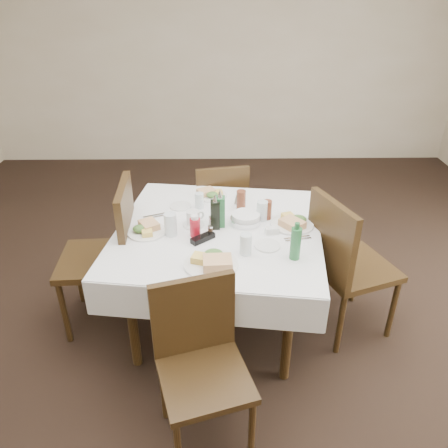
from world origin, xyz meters
name	(u,v)px	position (x,y,z in m)	size (l,w,h in m)	color
ground_plane	(228,341)	(0.00, 0.00, 0.00)	(7.00, 7.00, 0.00)	black
room_shell	(230,82)	(0.00, 0.00, 1.71)	(6.04, 7.04, 2.80)	#C7B596
dining_table	(218,239)	(-0.06, 0.22, 0.68)	(1.45, 1.45, 0.76)	black
chair_north	(220,206)	(-0.04, 1.03, 0.51)	(0.49, 0.49, 0.89)	black
chair_south	(200,354)	(-0.16, -0.62, 0.52)	(0.53, 0.53, 0.90)	black
chair_east	(343,259)	(0.74, 0.13, 0.57)	(0.61, 0.61, 1.01)	black
chair_west	(111,248)	(-0.78, 0.26, 0.59)	(0.52, 0.52, 1.04)	black
meal_north	(210,194)	(-0.12, 0.69, 0.78)	(0.23, 0.23, 0.05)	white
meal_south	(212,262)	(-0.10, -0.20, 0.79)	(0.30, 0.30, 0.07)	white
meal_east	(293,223)	(0.42, 0.24, 0.79)	(0.28, 0.28, 0.06)	white
meal_west	(146,229)	(-0.51, 0.18, 0.78)	(0.25, 0.25, 0.05)	white
side_plate_a	(181,206)	(-0.33, 0.52, 0.77)	(0.15, 0.15, 0.01)	white
side_plate_b	(267,246)	(0.23, -0.01, 0.77)	(0.15, 0.15, 0.01)	white
water_n	(199,201)	(-0.19, 0.51, 0.82)	(0.06, 0.06, 0.11)	silver
water_s	(246,244)	(0.09, -0.08, 0.83)	(0.07, 0.07, 0.13)	silver
water_e	(262,211)	(0.22, 0.33, 0.83)	(0.07, 0.07, 0.13)	silver
water_w	(171,224)	(-0.36, 0.14, 0.83)	(0.08, 0.08, 0.14)	silver
iced_tea_a	(241,200)	(0.10, 0.49, 0.83)	(0.06, 0.06, 0.13)	brown
iced_tea_b	(267,210)	(0.26, 0.34, 0.83)	(0.06, 0.06, 0.13)	brown
bread_basket	(246,219)	(0.12, 0.28, 0.79)	(0.20, 0.20, 0.07)	silver
oil_cruet_dark	(215,214)	(-0.08, 0.22, 0.87)	(0.06, 0.06, 0.24)	black
oil_cruet_green	(220,210)	(-0.05, 0.25, 0.87)	(0.06, 0.06, 0.26)	#296E3A
ketchup_bottle	(195,226)	(-0.21, 0.13, 0.83)	(0.06, 0.06, 0.14)	red
salt_shaker	(212,222)	(-0.11, 0.22, 0.80)	(0.04, 0.04, 0.08)	white
pepper_shaker	(210,231)	(-0.11, 0.12, 0.80)	(0.03, 0.03, 0.07)	#382619
coffee_mug	(194,219)	(-0.22, 0.26, 0.81)	(0.14, 0.14, 0.10)	white
sunglasses	(203,238)	(-0.16, 0.07, 0.78)	(0.15, 0.14, 0.03)	black
green_bottle	(296,243)	(0.37, -0.13, 0.86)	(0.06, 0.06, 0.23)	#296E3A
sugar_caddy	(272,230)	(0.27, 0.15, 0.78)	(0.09, 0.06, 0.04)	white
cutlery_n	(238,199)	(0.08, 0.63, 0.77)	(0.07, 0.18, 0.01)	silver
cutlery_s	(194,263)	(-0.20, -0.19, 0.77)	(0.08, 0.18, 0.01)	silver
cutlery_e	(298,239)	(0.42, 0.07, 0.77)	(0.17, 0.07, 0.01)	silver
cutlery_w	(157,216)	(-0.47, 0.38, 0.77)	(0.19, 0.11, 0.01)	silver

